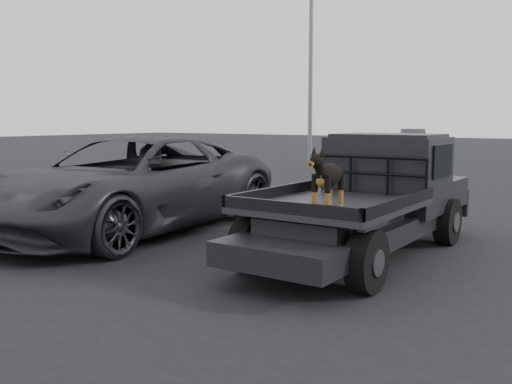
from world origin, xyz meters
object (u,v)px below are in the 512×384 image
Objects in this scene: dog at (328,180)px; parked_suv at (131,184)px; distant_car_a at (413,140)px; flatbed_ute at (362,225)px.

parked_suv reaches higher than dog.
dog is 4.63m from parked_suv.
flatbed_ute is at bearing -95.98° from distant_car_a.
dog is 31.77m from distant_car_a.
dog is at bearing -96.46° from distant_car_a.
flatbed_ute is 7.30× the size of dog.
flatbed_ute is 4.36m from parked_suv.
flatbed_ute is 30.25m from distant_car_a.
parked_suv is (-4.51, 0.94, -0.43)m from dog.
flatbed_ute is at bearing 3.12° from parked_suv.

